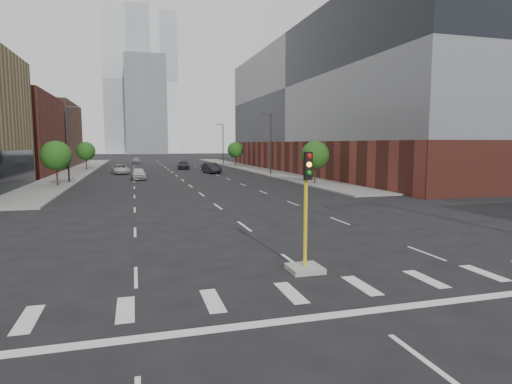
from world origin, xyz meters
name	(u,v)px	position (x,y,z in m)	size (l,w,h in m)	color
sidewalk_left_far	(80,170)	(-15.00, 74.00, 0.07)	(5.00, 92.00, 0.15)	gray
sidewalk_right_far	(248,168)	(15.00, 74.00, 0.07)	(5.00, 92.00, 0.15)	gray
building_left_far_b	(23,135)	(-27.50, 92.00, 6.50)	(20.00, 24.00, 13.00)	brown
building_right_main	(353,106)	(29.50, 60.00, 11.00)	(24.00, 70.00, 22.00)	brown
tower_left	(127,82)	(-8.00, 220.00, 35.00)	(22.00, 22.00, 70.00)	#B2B7BC
tower_right	(159,84)	(10.00, 260.00, 40.00)	(20.00, 20.00, 80.00)	#B2B7BC
tower_mid	(146,106)	(0.00, 200.00, 22.00)	(18.00, 18.00, 44.00)	slate
median_traffic_signal	(305,246)	(0.00, 8.97, 0.97)	(1.20, 1.20, 4.40)	#999993
streetlight_right_a	(270,141)	(13.41, 55.00, 5.01)	(1.60, 0.22, 9.07)	#2D2D30
streetlight_right_b	(223,142)	(13.41, 90.00, 5.01)	(1.60, 0.22, 9.07)	#2D2D30
streetlight_left	(68,141)	(-13.41, 50.00, 5.01)	(1.60, 0.22, 9.07)	#2D2D30
tree_left_near	(56,156)	(-14.00, 45.00, 3.39)	(3.20, 3.20, 4.85)	#382619
tree_left_far	(86,151)	(-14.00, 75.00, 3.39)	(3.20, 3.20, 4.85)	#382619
tree_right_near	(315,155)	(14.00, 40.00, 3.39)	(3.20, 3.20, 4.85)	#382619
tree_right_far	(235,150)	(14.00, 80.00, 3.39)	(3.20, 3.20, 4.85)	#382619
car_near_left	(138,174)	(-5.44, 52.69, 0.77)	(1.82, 4.53, 1.54)	silver
car_mid_right	(211,168)	(5.80, 61.78, 0.84)	(1.78, 5.09, 1.68)	black
car_far_left	(120,169)	(-8.03, 64.40, 0.72)	(2.39, 5.19, 1.44)	beige
car_deep_right	(184,165)	(2.88, 74.27, 0.74)	(2.07, 5.08, 1.47)	#222227
car_distant	(136,161)	(-5.45, 98.32, 0.75)	(1.78, 4.41, 1.50)	#A2A2A6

